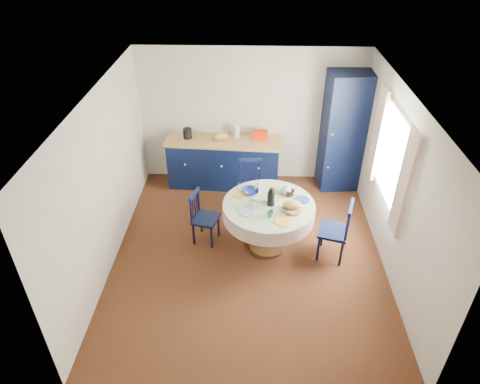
{
  "coord_description": "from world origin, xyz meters",
  "views": [
    {
      "loc": [
        0.03,
        -4.9,
        4.43
      ],
      "look_at": [
        -0.13,
        0.2,
        0.99
      ],
      "focal_mm": 32.0,
      "sensor_mm": 36.0,
      "label": 1
    }
  ],
  "objects_px": {
    "kitchen_counter": "(224,161)",
    "mug_a": "(252,203)",
    "mug_c": "(290,193)",
    "mug_d": "(256,187)",
    "dining_table": "(269,211)",
    "chair_far": "(251,187)",
    "chair_right": "(337,230)",
    "pantry_cabinet": "(345,132)",
    "mug_b": "(270,214)",
    "cobalt_bowl": "(250,191)",
    "chair_left": "(203,217)"
  },
  "relations": [
    {
      "from": "kitchen_counter",
      "to": "dining_table",
      "type": "distance_m",
      "value": 1.98
    },
    {
      "from": "chair_far",
      "to": "mug_a",
      "type": "relative_size",
      "value": 8.32
    },
    {
      "from": "chair_far",
      "to": "chair_right",
      "type": "distance_m",
      "value": 1.7
    },
    {
      "from": "mug_b",
      "to": "mug_c",
      "type": "bearing_deg",
      "value": 58.59
    },
    {
      "from": "pantry_cabinet",
      "to": "mug_b",
      "type": "distance_m",
      "value": 2.55
    },
    {
      "from": "chair_left",
      "to": "mug_c",
      "type": "distance_m",
      "value": 1.38
    },
    {
      "from": "mug_b",
      "to": "mug_c",
      "type": "distance_m",
      "value": 0.6
    },
    {
      "from": "dining_table",
      "to": "cobalt_bowl",
      "type": "xyz_separation_m",
      "value": [
        -0.28,
        0.28,
        0.16
      ]
    },
    {
      "from": "mug_b",
      "to": "dining_table",
      "type": "bearing_deg",
      "value": 89.58
    },
    {
      "from": "dining_table",
      "to": "chair_left",
      "type": "xyz_separation_m",
      "value": [
        -1.0,
        0.16,
        -0.25
      ]
    },
    {
      "from": "kitchen_counter",
      "to": "mug_c",
      "type": "relative_size",
      "value": 16.3
    },
    {
      "from": "chair_far",
      "to": "cobalt_bowl",
      "type": "xyz_separation_m",
      "value": [
        -0.01,
        -0.69,
        0.37
      ]
    },
    {
      "from": "chair_far",
      "to": "pantry_cabinet",
      "type": "bearing_deg",
      "value": 22.58
    },
    {
      "from": "pantry_cabinet",
      "to": "chair_left",
      "type": "xyz_separation_m",
      "value": [
        -2.36,
        -1.69,
        -0.64
      ]
    },
    {
      "from": "chair_far",
      "to": "cobalt_bowl",
      "type": "height_order",
      "value": "chair_far"
    },
    {
      "from": "kitchen_counter",
      "to": "chair_far",
      "type": "height_order",
      "value": "kitchen_counter"
    },
    {
      "from": "chair_right",
      "to": "mug_c",
      "type": "relative_size",
      "value": 7.52
    },
    {
      "from": "mug_c",
      "to": "mug_d",
      "type": "distance_m",
      "value": 0.53
    },
    {
      "from": "dining_table",
      "to": "mug_d",
      "type": "xyz_separation_m",
      "value": [
        -0.2,
        0.37,
        0.17
      ]
    },
    {
      "from": "dining_table",
      "to": "mug_b",
      "type": "xyz_separation_m",
      "value": [
        -0.0,
        -0.3,
        0.17
      ]
    },
    {
      "from": "mug_c",
      "to": "pantry_cabinet",
      "type": "bearing_deg",
      "value": 57.23
    },
    {
      "from": "pantry_cabinet",
      "to": "chair_left",
      "type": "bearing_deg",
      "value": -150.12
    },
    {
      "from": "chair_far",
      "to": "mug_c",
      "type": "relative_size",
      "value": 7.34
    },
    {
      "from": "dining_table",
      "to": "chair_left",
      "type": "distance_m",
      "value": 1.04
    },
    {
      "from": "chair_left",
      "to": "mug_c",
      "type": "height_order",
      "value": "mug_c"
    },
    {
      "from": "chair_right",
      "to": "mug_d",
      "type": "bearing_deg",
      "value": -97.18
    },
    {
      "from": "dining_table",
      "to": "mug_b",
      "type": "bearing_deg",
      "value": -90.42
    },
    {
      "from": "mug_c",
      "to": "chair_left",
      "type": "bearing_deg",
      "value": -177.29
    },
    {
      "from": "dining_table",
      "to": "mug_c",
      "type": "bearing_deg",
      "value": 34.93
    },
    {
      "from": "mug_b",
      "to": "kitchen_counter",
      "type": "bearing_deg",
      "value": 110.39
    },
    {
      "from": "chair_far",
      "to": "cobalt_bowl",
      "type": "relative_size",
      "value": 3.75
    },
    {
      "from": "dining_table",
      "to": "chair_right",
      "type": "relative_size",
      "value": 1.39
    },
    {
      "from": "chair_right",
      "to": "mug_c",
      "type": "bearing_deg",
      "value": -102.52
    },
    {
      "from": "pantry_cabinet",
      "to": "chair_left",
      "type": "height_order",
      "value": "pantry_cabinet"
    },
    {
      "from": "chair_right",
      "to": "mug_a",
      "type": "height_order",
      "value": "chair_right"
    },
    {
      "from": "kitchen_counter",
      "to": "mug_b",
      "type": "bearing_deg",
      "value": -65.88
    },
    {
      "from": "kitchen_counter",
      "to": "mug_a",
      "type": "bearing_deg",
      "value": -70.22
    },
    {
      "from": "dining_table",
      "to": "chair_far",
      "type": "bearing_deg",
      "value": 105.88
    },
    {
      "from": "mug_d",
      "to": "mug_c",
      "type": "bearing_deg",
      "value": -16.93
    },
    {
      "from": "mug_a",
      "to": "pantry_cabinet",
      "type": "bearing_deg",
      "value": 49.6
    },
    {
      "from": "chair_left",
      "to": "chair_right",
      "type": "xyz_separation_m",
      "value": [
        1.98,
        -0.33,
        0.05
      ]
    },
    {
      "from": "dining_table",
      "to": "chair_right",
      "type": "bearing_deg",
      "value": -9.87
    },
    {
      "from": "mug_a",
      "to": "mug_d",
      "type": "bearing_deg",
      "value": 82.47
    },
    {
      "from": "chair_far",
      "to": "mug_d",
      "type": "bearing_deg",
      "value": -88.02
    },
    {
      "from": "kitchen_counter",
      "to": "mug_b",
      "type": "relative_size",
      "value": 21.98
    },
    {
      "from": "chair_left",
      "to": "chair_right",
      "type": "bearing_deg",
      "value": -84.25
    },
    {
      "from": "pantry_cabinet",
      "to": "chair_far",
      "type": "bearing_deg",
      "value": -157.52
    },
    {
      "from": "kitchen_counter",
      "to": "mug_a",
      "type": "distance_m",
      "value": 1.97
    },
    {
      "from": "kitchen_counter",
      "to": "pantry_cabinet",
      "type": "xyz_separation_m",
      "value": [
        2.15,
        0.04,
        0.61
      ]
    },
    {
      "from": "pantry_cabinet",
      "to": "mug_b",
      "type": "height_order",
      "value": "pantry_cabinet"
    }
  ]
}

